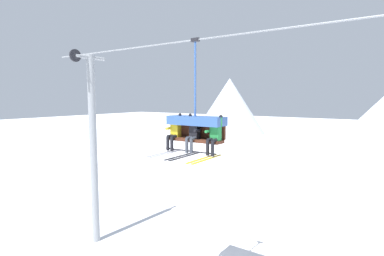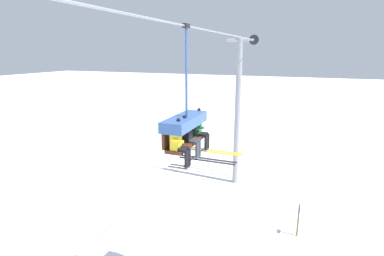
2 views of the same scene
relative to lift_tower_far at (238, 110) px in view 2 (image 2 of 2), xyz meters
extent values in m
cylinder|color=gray|center=(0.00, 0.02, -0.23)|extent=(0.36, 0.36, 9.13)
cylinder|color=gray|center=(0.00, 0.02, 4.18)|extent=(0.16, 1.60, 0.16)
cylinder|color=black|center=(0.00, -0.78, 4.18)|extent=(0.08, 0.56, 0.56)
cylinder|color=gray|center=(-8.29, -0.78, 4.18)|extent=(18.58, 0.05, 0.05)
cube|color=#512819|center=(-10.13, -0.78, 0.89)|extent=(1.98, 0.48, 0.10)
cube|color=#512819|center=(-10.13, -0.50, 1.16)|extent=(1.98, 0.08, 0.45)
cube|color=#335699|center=(-10.13, -0.72, 1.54)|extent=(2.02, 0.68, 0.30)
cylinder|color=black|center=(-10.13, -1.10, 0.56)|extent=(1.98, 0.04, 0.04)
cylinder|color=#335699|center=(-10.13, -0.78, 2.91)|extent=(0.07, 0.07, 2.44)
cube|color=black|center=(-10.13, -0.78, 4.18)|extent=(0.28, 0.12, 0.12)
cube|color=yellow|center=(-10.93, -0.80, 1.20)|extent=(0.32, 0.22, 0.52)
sphere|color=#284C93|center=(-10.93, -0.80, 1.56)|extent=(0.22, 0.22, 0.22)
ellipsoid|color=black|center=(-10.93, -0.91, 1.56)|extent=(0.17, 0.04, 0.08)
cylinder|color=black|center=(-11.02, -0.97, 0.98)|extent=(0.11, 0.34, 0.11)
cylinder|color=black|center=(-10.84, -0.97, 0.98)|extent=(0.11, 0.34, 0.11)
cylinder|color=black|center=(-11.02, -1.14, 0.74)|extent=(0.11, 0.11, 0.48)
cylinder|color=black|center=(-10.84, -1.14, 0.74)|extent=(0.11, 0.11, 0.48)
cube|color=#B2B2BC|center=(-11.02, -1.44, 0.45)|extent=(0.09, 1.70, 0.02)
cube|color=#B2B2BC|center=(-10.84, -1.44, 0.45)|extent=(0.09, 1.70, 0.02)
cylinder|color=yellow|center=(-11.12, -0.95, 1.24)|extent=(0.09, 0.30, 0.09)
cylinder|color=yellow|center=(-10.74, -0.80, 1.55)|extent=(0.09, 0.09, 0.30)
sphere|color=black|center=(-10.74, -0.80, 1.72)|extent=(0.11, 0.11, 0.11)
cube|color=black|center=(-10.13, -0.80, 1.20)|extent=(0.32, 0.22, 0.52)
sphere|color=silver|center=(-10.13, -0.80, 1.56)|extent=(0.22, 0.22, 0.22)
ellipsoid|color=black|center=(-10.13, -0.91, 1.56)|extent=(0.17, 0.04, 0.08)
cylinder|color=#3D424C|center=(-10.22, -0.97, 0.98)|extent=(0.11, 0.34, 0.11)
cylinder|color=#3D424C|center=(-10.04, -0.97, 0.98)|extent=(0.11, 0.34, 0.11)
cylinder|color=#3D424C|center=(-10.22, -1.14, 0.74)|extent=(0.11, 0.11, 0.48)
cylinder|color=#3D424C|center=(-10.04, -1.14, 0.74)|extent=(0.11, 0.11, 0.48)
cube|color=#232328|center=(-10.22, -1.44, 0.45)|extent=(0.09, 1.70, 0.02)
cube|color=#232328|center=(-10.04, -1.44, 0.45)|extent=(0.09, 1.70, 0.02)
cylinder|color=black|center=(-10.31, -0.80, 1.55)|extent=(0.09, 0.09, 0.30)
sphere|color=black|center=(-10.31, -0.80, 1.72)|extent=(0.11, 0.11, 0.11)
cylinder|color=black|center=(-9.94, -0.95, 1.24)|extent=(0.09, 0.30, 0.09)
cube|color=#23843D|center=(-9.32, -0.80, 1.20)|extent=(0.32, 0.22, 0.52)
sphere|color=maroon|center=(-9.32, -0.80, 1.56)|extent=(0.22, 0.22, 0.22)
ellipsoid|color=black|center=(-9.32, -0.91, 1.56)|extent=(0.17, 0.04, 0.08)
cylinder|color=black|center=(-9.41, -0.97, 0.98)|extent=(0.11, 0.34, 0.11)
cylinder|color=black|center=(-9.24, -0.97, 0.98)|extent=(0.11, 0.34, 0.11)
cylinder|color=black|center=(-9.41, -1.14, 0.74)|extent=(0.11, 0.11, 0.48)
cylinder|color=black|center=(-9.24, -1.14, 0.74)|extent=(0.11, 0.11, 0.48)
cube|color=gold|center=(-9.41, -1.44, 0.45)|extent=(0.09, 1.70, 0.02)
cube|color=gold|center=(-9.24, -1.44, 0.45)|extent=(0.09, 1.70, 0.02)
cylinder|color=#23843D|center=(-9.51, -0.95, 1.24)|extent=(0.09, 0.30, 0.09)
cylinder|color=#23843D|center=(-9.14, -0.80, 1.55)|extent=(0.09, 0.09, 0.30)
sphere|color=black|center=(-9.14, -0.80, 1.72)|extent=(0.11, 0.11, 0.11)
cylinder|color=brown|center=(-4.75, -4.07, -4.00)|extent=(0.08, 0.08, 1.60)
cube|color=#194CB2|center=(-4.75, -4.09, -3.38)|extent=(0.36, 0.02, 0.24)
camera|label=1|loc=(-4.58, -9.08, 2.31)|focal=28.00mm
camera|label=2|loc=(-17.94, -4.04, 3.50)|focal=28.00mm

